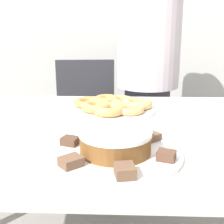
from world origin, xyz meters
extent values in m
cube|color=silver|center=(0.00, 0.00, 0.76)|extent=(1.76, 0.93, 0.03)
cylinder|color=#383842|center=(0.13, 0.87, 0.37)|extent=(0.28, 0.28, 0.75)
cylinder|color=silver|center=(0.13, 0.87, 1.04)|extent=(0.38, 0.38, 0.59)
cylinder|color=black|center=(-0.27, 0.87, 0.01)|extent=(0.44, 0.44, 0.01)
cylinder|color=#262626|center=(-0.27, 0.87, 0.22)|extent=(0.06, 0.06, 0.41)
cube|color=#2D2D33|center=(-0.27, 0.87, 0.44)|extent=(0.48, 0.48, 0.04)
cube|color=#2D2D33|center=(-0.28, 1.07, 0.67)|extent=(0.40, 0.06, 0.42)
cylinder|color=white|center=(-0.04, -0.23, 0.78)|extent=(0.37, 0.37, 0.01)
cylinder|color=white|center=(-0.08, 0.21, 0.78)|extent=(0.38, 0.38, 0.01)
cylinder|color=brown|center=(-0.04, -0.23, 0.81)|extent=(0.20, 0.20, 0.05)
cylinder|color=white|center=(-0.04, -0.23, 0.84)|extent=(0.20, 0.20, 0.01)
cube|color=brown|center=(-0.02, -0.37, 0.80)|extent=(0.06, 0.06, 0.03)
cube|color=brown|center=(0.09, -0.28, 0.80)|extent=(0.06, 0.05, 0.03)
cube|color=brown|center=(0.07, -0.14, 0.80)|extent=(0.06, 0.06, 0.02)
cube|color=brown|center=(-0.07, -0.09, 0.80)|extent=(0.05, 0.06, 0.03)
cube|color=#513828|center=(-0.18, -0.18, 0.80)|extent=(0.06, 0.05, 0.02)
cube|color=brown|center=(-0.15, -0.32, 0.80)|extent=(0.07, 0.07, 0.02)
torus|color=tan|center=(-0.08, 0.21, 0.80)|extent=(0.12, 0.12, 0.03)
torus|color=#E5AD66|center=(0.04, 0.23, 0.80)|extent=(0.13, 0.13, 0.03)
torus|color=tan|center=(-0.04, 0.28, 0.80)|extent=(0.12, 0.12, 0.03)
torus|color=#C68447|center=(-0.10, 0.28, 0.81)|extent=(0.11, 0.11, 0.04)
torus|color=#C68447|center=(-0.17, 0.25, 0.80)|extent=(0.12, 0.12, 0.03)
torus|color=#D18E4C|center=(-0.13, 0.17, 0.81)|extent=(0.12, 0.12, 0.04)
torus|color=tan|center=(-0.08, 0.13, 0.81)|extent=(0.12, 0.12, 0.04)
torus|color=#E5AD66|center=(0.00, 0.16, 0.80)|extent=(0.12, 0.12, 0.03)
camera|label=1|loc=(-0.02, -1.03, 1.14)|focal=50.00mm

